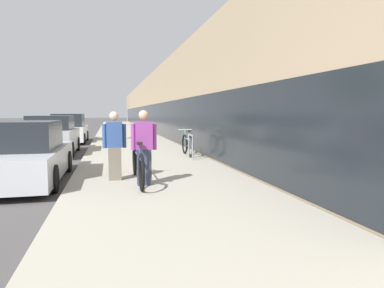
{
  "coord_description": "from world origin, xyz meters",
  "views": [
    {
      "loc": [
        4.65,
        -5.47,
        1.7
      ],
      "look_at": [
        8.87,
        12.02,
        0.04
      ],
      "focal_mm": 32.0,
      "sensor_mm": 36.0,
      "label": 1
    }
  ],
  "objects_px": {
    "person_rider": "(144,148)",
    "cruiser_bike_nearest": "(187,145)",
    "bike_rack_hoop": "(191,144)",
    "parked_sedan_curbside": "(22,155)",
    "vintage_roadster_curbside": "(52,137)",
    "tandem_bicycle": "(138,164)",
    "person_bystander": "(115,146)",
    "parked_sedan_far": "(69,130)"
  },
  "relations": [
    {
      "from": "person_rider",
      "to": "cruiser_bike_nearest",
      "type": "xyz_separation_m",
      "value": [
        2.07,
        4.85,
        -0.42
      ]
    },
    {
      "from": "bike_rack_hoop",
      "to": "parked_sedan_curbside",
      "type": "relative_size",
      "value": 0.19
    },
    {
      "from": "vintage_roadster_curbside",
      "to": "cruiser_bike_nearest",
      "type": "bearing_deg",
      "value": -25.73
    },
    {
      "from": "tandem_bicycle",
      "to": "vintage_roadster_curbside",
      "type": "relative_size",
      "value": 0.63
    },
    {
      "from": "person_rider",
      "to": "parked_sedan_curbside",
      "type": "bearing_deg",
      "value": 151.68
    },
    {
      "from": "person_bystander",
      "to": "parked_sedan_far",
      "type": "bearing_deg",
      "value": 100.81
    },
    {
      "from": "tandem_bicycle",
      "to": "person_bystander",
      "type": "relative_size",
      "value": 1.68
    },
    {
      "from": "tandem_bicycle",
      "to": "cruiser_bike_nearest",
      "type": "relative_size",
      "value": 1.58
    },
    {
      "from": "person_rider",
      "to": "bike_rack_hoop",
      "type": "relative_size",
      "value": 1.94
    },
    {
      "from": "bike_rack_hoop",
      "to": "cruiser_bike_nearest",
      "type": "relative_size",
      "value": 0.5
    },
    {
      "from": "bike_rack_hoop",
      "to": "cruiser_bike_nearest",
      "type": "distance_m",
      "value": 1.05
    },
    {
      "from": "person_bystander",
      "to": "cruiser_bike_nearest",
      "type": "relative_size",
      "value": 0.94
    },
    {
      "from": "person_bystander",
      "to": "parked_sedan_curbside",
      "type": "xyz_separation_m",
      "value": [
        -2.17,
        0.78,
        -0.25
      ]
    },
    {
      "from": "person_bystander",
      "to": "vintage_roadster_curbside",
      "type": "height_order",
      "value": "person_bystander"
    },
    {
      "from": "person_bystander",
      "to": "bike_rack_hoop",
      "type": "relative_size",
      "value": 1.9
    },
    {
      "from": "tandem_bicycle",
      "to": "person_rider",
      "type": "height_order",
      "value": "person_rider"
    },
    {
      "from": "person_rider",
      "to": "parked_sedan_curbside",
      "type": "height_order",
      "value": "person_rider"
    },
    {
      "from": "cruiser_bike_nearest",
      "to": "parked_sedan_curbside",
      "type": "distance_m",
      "value": 5.91
    },
    {
      "from": "person_rider",
      "to": "person_bystander",
      "type": "relative_size",
      "value": 1.02
    },
    {
      "from": "parked_sedan_curbside",
      "to": "person_bystander",
      "type": "bearing_deg",
      "value": -19.78
    },
    {
      "from": "tandem_bicycle",
      "to": "person_bystander",
      "type": "bearing_deg",
      "value": 142.52
    },
    {
      "from": "tandem_bicycle",
      "to": "vintage_roadster_curbside",
      "type": "bearing_deg",
      "value": 112.55
    },
    {
      "from": "cruiser_bike_nearest",
      "to": "vintage_roadster_curbside",
      "type": "height_order",
      "value": "vintage_roadster_curbside"
    },
    {
      "from": "parked_sedan_curbside",
      "to": "parked_sedan_far",
      "type": "height_order",
      "value": "parked_sedan_far"
    },
    {
      "from": "cruiser_bike_nearest",
      "to": "tandem_bicycle",
      "type": "bearing_deg",
      "value": -115.88
    },
    {
      "from": "person_rider",
      "to": "cruiser_bike_nearest",
      "type": "relative_size",
      "value": 0.96
    },
    {
      "from": "person_bystander",
      "to": "tandem_bicycle",
      "type": "bearing_deg",
      "value": -37.48
    },
    {
      "from": "person_rider",
      "to": "parked_sedan_curbside",
      "type": "relative_size",
      "value": 0.37
    },
    {
      "from": "person_bystander",
      "to": "vintage_roadster_curbside",
      "type": "relative_size",
      "value": 0.38
    },
    {
      "from": "person_rider",
      "to": "bike_rack_hoop",
      "type": "bearing_deg",
      "value": 62.91
    },
    {
      "from": "vintage_roadster_curbside",
      "to": "person_rider",
      "type": "bearing_deg",
      "value": -67.62
    },
    {
      "from": "person_rider",
      "to": "cruiser_bike_nearest",
      "type": "height_order",
      "value": "person_rider"
    },
    {
      "from": "parked_sedan_curbside",
      "to": "vintage_roadster_curbside",
      "type": "relative_size",
      "value": 1.03
    },
    {
      "from": "tandem_bicycle",
      "to": "vintage_roadster_curbside",
      "type": "distance_m",
      "value": 7.54
    },
    {
      "from": "person_rider",
      "to": "vintage_roadster_curbside",
      "type": "bearing_deg",
      "value": 112.38
    },
    {
      "from": "cruiser_bike_nearest",
      "to": "parked_sedan_far",
      "type": "bearing_deg",
      "value": 121.68
    },
    {
      "from": "person_rider",
      "to": "vintage_roadster_curbside",
      "type": "relative_size",
      "value": 0.38
    },
    {
      "from": "person_rider",
      "to": "person_bystander",
      "type": "distance_m",
      "value": 0.95
    },
    {
      "from": "bike_rack_hoop",
      "to": "vintage_roadster_curbside",
      "type": "distance_m",
      "value": 6.06
    },
    {
      "from": "person_bystander",
      "to": "parked_sedan_far",
      "type": "height_order",
      "value": "person_bystander"
    },
    {
      "from": "vintage_roadster_curbside",
      "to": "parked_sedan_far",
      "type": "xyz_separation_m",
      "value": [
        0.04,
        5.71,
        0.01
      ]
    },
    {
      "from": "vintage_roadster_curbside",
      "to": "parked_sedan_far",
      "type": "relative_size",
      "value": 0.98
    }
  ]
}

